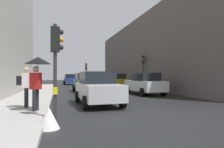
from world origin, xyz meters
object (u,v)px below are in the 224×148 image
object	(u,v)px
traffic_light_far_median	(86,70)
warning_sign_triangle	(49,118)
car_dark_suv	(103,80)
car_yellow_taxi	(117,81)
car_blue_van	(70,79)
traffic_light_mid_street	(143,66)
pedestrian_with_umbrella	(37,68)
car_white_compact	(145,84)
car_green_estate	(85,83)
car_silver_hatchback	(98,88)
traffic_light_near_left	(56,54)
pedestrian_with_black_backpack	(25,85)

from	to	relation	value
traffic_light_far_median	warning_sign_triangle	distance (m)	21.25
car_dark_suv	car_yellow_taxi	distance (m)	6.73
car_blue_van	car_dark_suv	xyz separation A→B (m)	(4.75, -4.37, 0.00)
traffic_light_mid_street	car_dark_suv	size ratio (longest dim) A/B	0.90
car_yellow_taxi	pedestrian_with_umbrella	xyz separation A→B (m)	(-7.75, -15.44, 0.96)
pedestrian_with_umbrella	warning_sign_triangle	size ratio (longest dim) A/B	3.29
traffic_light_far_median	car_white_compact	size ratio (longest dim) A/B	0.75
car_green_estate	car_yellow_taxi	xyz separation A→B (m)	(4.52, 5.12, 0.00)
car_yellow_taxi	car_silver_hatchback	bearing A→B (deg)	-110.26
traffic_light_mid_street	pedestrian_with_umbrella	bearing A→B (deg)	-129.19
car_green_estate	car_white_compact	distance (m)	5.69
traffic_light_near_left	car_green_estate	size ratio (longest dim) A/B	0.77
traffic_light_near_left	pedestrian_with_black_backpack	size ratio (longest dim) A/B	1.86
warning_sign_triangle	car_yellow_taxi	bearing A→B (deg)	67.91
traffic_light_near_left	pedestrian_with_black_backpack	xyz separation A→B (m)	(-1.32, 2.48, -1.11)
car_silver_hatchback	car_blue_van	bearing A→B (deg)	90.38
traffic_light_mid_street	car_green_estate	world-z (taller)	traffic_light_mid_street
car_blue_van	pedestrian_with_umbrella	xyz separation A→B (m)	(-2.67, -26.53, 0.96)
car_blue_van	car_dark_suv	size ratio (longest dim) A/B	1.01
traffic_light_far_median	car_white_compact	world-z (taller)	traffic_light_far_median
car_yellow_taxi	car_green_estate	bearing A→B (deg)	-131.43
car_green_estate	car_dark_suv	bearing A→B (deg)	70.51
car_silver_hatchback	pedestrian_with_umbrella	bearing A→B (deg)	-143.28
car_green_estate	car_yellow_taxi	size ratio (longest dim) A/B	0.99
traffic_light_near_left	car_dark_suv	world-z (taller)	traffic_light_near_left
car_green_estate	car_yellow_taxi	distance (m)	6.83
car_blue_van	car_silver_hatchback	bearing A→B (deg)	-89.62
traffic_light_mid_street	pedestrian_with_umbrella	xyz separation A→B (m)	(-9.70, -11.90, -0.77)
car_blue_van	car_silver_hatchback	xyz separation A→B (m)	(0.16, -24.42, 0.00)
car_green_estate	car_white_compact	world-z (taller)	same
car_white_compact	traffic_light_mid_street	bearing A→B (deg)	68.14
traffic_light_near_left	car_white_compact	xyz separation A→B (m)	(6.88, 8.14, -1.39)
traffic_light_near_left	car_blue_van	distance (m)	28.11
traffic_light_near_left	car_blue_van	bearing A→B (deg)	86.02
car_yellow_taxi	car_white_compact	xyz separation A→B (m)	(-0.15, -8.77, 0.00)
warning_sign_triangle	traffic_light_near_left	bearing A→B (deg)	77.88
traffic_light_mid_street	car_dark_suv	bearing A→B (deg)	102.53
car_yellow_taxi	car_dark_suv	bearing A→B (deg)	92.79
traffic_light_near_left	car_green_estate	distance (m)	12.13
car_silver_hatchback	pedestrian_with_umbrella	xyz separation A→B (m)	(-2.84, -2.12, 0.96)
pedestrian_with_umbrella	warning_sign_triangle	xyz separation A→B (m)	(0.54, -2.33, -1.52)
car_blue_van	car_yellow_taxi	size ratio (longest dim) A/B	0.99
car_green_estate	car_dark_suv	size ratio (longest dim) A/B	1.02
car_white_compact	car_blue_van	bearing A→B (deg)	103.92
car_silver_hatchback	car_dark_suv	world-z (taller)	same
car_dark_suv	pedestrian_with_black_backpack	distance (m)	22.63
pedestrian_with_umbrella	car_blue_van	bearing A→B (deg)	84.24
car_green_estate	traffic_light_near_left	bearing A→B (deg)	-102.00
car_blue_van	car_white_compact	world-z (taller)	same
car_dark_suv	car_green_estate	bearing A→B (deg)	-109.49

